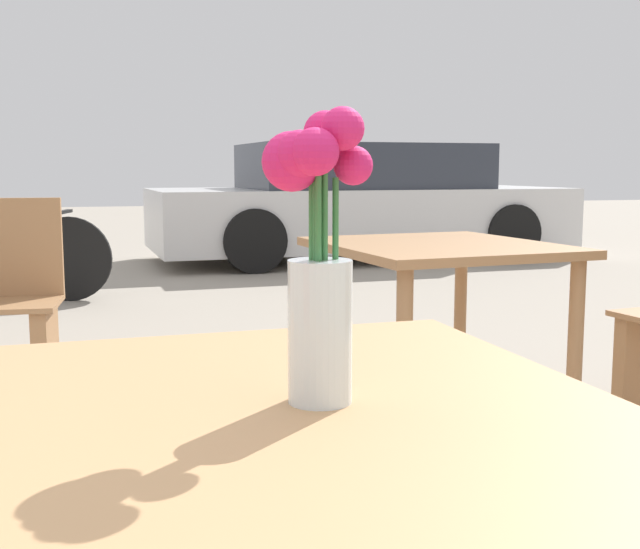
{
  "coord_description": "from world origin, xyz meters",
  "views": [
    {
      "loc": [
        -0.17,
        -0.82,
        0.97
      ],
      "look_at": [
        0.07,
        0.02,
        0.85
      ],
      "focal_mm": 45.0,
      "sensor_mm": 36.0,
      "label": 1
    }
  ],
  "objects_px": {
    "table_front": "(269,503)",
    "table_back": "(438,274)",
    "bicycle": "(8,257)",
    "flower_vase": "(317,257)",
    "parked_car": "(361,204)"
  },
  "relations": [
    {
      "from": "table_back",
      "to": "parked_car",
      "type": "relative_size",
      "value": 0.2
    },
    {
      "from": "table_back",
      "to": "table_front",
      "type": "bearing_deg",
      "value": -119.16
    },
    {
      "from": "flower_vase",
      "to": "bicycle",
      "type": "distance_m",
      "value": 5.45
    },
    {
      "from": "table_front",
      "to": "table_back",
      "type": "bearing_deg",
      "value": 60.84
    },
    {
      "from": "table_front",
      "to": "bicycle",
      "type": "xyz_separation_m",
      "value": [
        -0.8,
        5.38,
        -0.28
      ]
    },
    {
      "from": "table_front",
      "to": "bicycle",
      "type": "relative_size",
      "value": 0.61
    },
    {
      "from": "table_front",
      "to": "bicycle",
      "type": "distance_m",
      "value": 5.44
    },
    {
      "from": "table_back",
      "to": "bicycle",
      "type": "bearing_deg",
      "value": 116.03
    },
    {
      "from": "bicycle",
      "to": "parked_car",
      "type": "bearing_deg",
      "value": 29.81
    },
    {
      "from": "table_back",
      "to": "bicycle",
      "type": "xyz_separation_m",
      "value": [
        -1.78,
        3.64,
        -0.28
      ]
    },
    {
      "from": "flower_vase",
      "to": "table_back",
      "type": "relative_size",
      "value": 0.36
    },
    {
      "from": "table_front",
      "to": "flower_vase",
      "type": "xyz_separation_m",
      "value": [
        0.06,
        0.03,
        0.27
      ]
    },
    {
      "from": "table_front",
      "to": "table_back",
      "type": "distance_m",
      "value": 1.99
    },
    {
      "from": "flower_vase",
      "to": "bicycle",
      "type": "height_order",
      "value": "flower_vase"
    },
    {
      "from": "table_front",
      "to": "table_back",
      "type": "relative_size",
      "value": 0.99
    }
  ]
}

